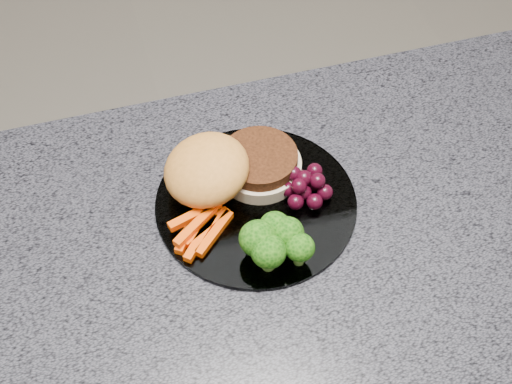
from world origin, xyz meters
TOP-DOWN VIEW (x-y plane):
  - countertop at (0.00, 0.00)m, footprint 1.20×0.60m
  - plate at (-0.00, 0.08)m, footprint 0.26×0.26m
  - burger at (-0.03, 0.12)m, footprint 0.20×0.13m
  - carrot_sticks at (-0.08, 0.05)m, footprint 0.08×0.08m
  - broccoli at (-0.01, -0.01)m, footprint 0.09×0.07m
  - grape_bunch at (0.06, 0.07)m, footprint 0.08×0.07m

SIDE VIEW (x-z plane):
  - countertop at x=0.00m, z-range 0.86..0.90m
  - plate at x=0.00m, z-range 0.90..0.91m
  - carrot_sticks at x=-0.08m, z-range 0.90..0.92m
  - grape_bunch at x=0.06m, z-range 0.90..0.94m
  - burger at x=-0.03m, z-range 0.90..0.96m
  - broccoli at x=-0.01m, z-range 0.91..0.97m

